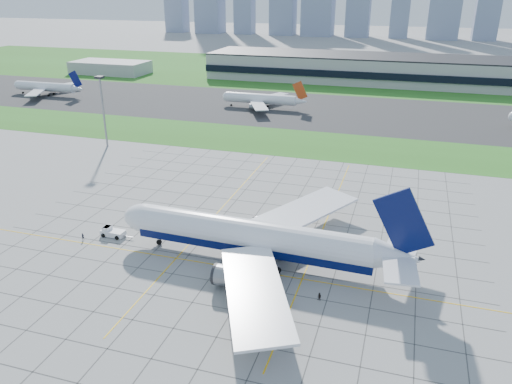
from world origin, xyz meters
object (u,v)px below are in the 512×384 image
distant_jet_1 (262,99)px  crew_far (319,297)px  light_mast (102,103)px  distant_jet_0 (47,87)px  pushback_tug (112,232)px  crew_near (83,237)px  airliner (255,237)px

distant_jet_1 → crew_far: bearing=-69.5°
light_mast → distant_jet_0: bearing=139.2°
pushback_tug → crew_far: size_ratio=4.97×
crew_near → distant_jet_1: distant_jet_1 is taller
light_mast → pushback_tug: (40.94, -61.92, -15.16)m
pushback_tug → crew_near: (-5.35, -3.78, -0.16)m
light_mast → distant_jet_0: (-82.80, 71.53, -11.70)m
airliner → distant_jet_1: bearing=107.8°
airliner → crew_far: airliner is taller
light_mast → airliner: size_ratio=0.38×
pushback_tug → distant_jet_0: distant_jet_0 is taller
light_mast → distant_jet_1: light_mast is taller
distant_jet_1 → distant_jet_0: bearing=-177.7°
light_mast → crew_near: 76.28m
crew_far → airliner: bearing=179.3°
pushback_tug → distant_jet_1: (-4.13, 138.23, 3.46)m
light_mast → distant_jet_1: bearing=64.2°
airliner → crew_near: airliner is taller
distant_jet_0 → light_mast: bearing=-40.8°
light_mast → distant_jet_0: 110.04m
crew_far → crew_near: bearing=-155.6°
airliner → crew_near: size_ratio=39.31×
distant_jet_0 → crew_near: bearing=-49.2°
airliner → light_mast: bearing=142.3°
light_mast → crew_far: bearing=-38.4°
light_mast → crew_far: light_mast is taller
crew_near → light_mast: bearing=47.8°
light_mast → airliner: 99.87m
airliner → pushback_tug: bearing=179.9°
light_mast → distant_jet_1: size_ratio=0.60×
airliner → pushback_tug: (-35.76, 1.19, -4.73)m
light_mast → pushback_tug: 75.76m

